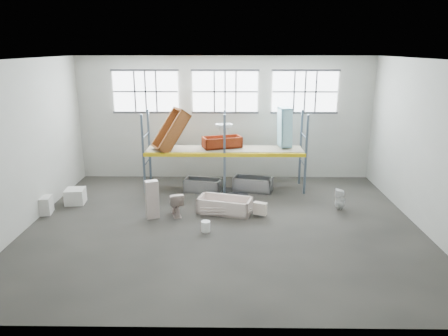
{
  "coord_description": "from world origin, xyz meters",
  "views": [
    {
      "loc": [
        0.17,
        -12.07,
        5.33
      ],
      "look_at": [
        0.0,
        1.5,
        1.4
      ],
      "focal_mm": 33.63,
      "sensor_mm": 36.0,
      "label": 1
    }
  ],
  "objects_px": {
    "rust_tub_flat": "(222,142)",
    "bucket": "(206,226)",
    "carton_near": "(41,205)",
    "blue_tub_upright": "(285,127)",
    "steel_tub_right": "(253,184)",
    "toilet_beige": "(176,203)",
    "steel_tub_left": "(203,185)",
    "cistern_tall": "(152,199)",
    "toilet_white": "(340,199)",
    "bathtub_beige": "(225,205)"
  },
  "relations": [
    {
      "from": "toilet_white",
      "to": "carton_near",
      "type": "height_order",
      "value": "toilet_white"
    },
    {
      "from": "toilet_beige",
      "to": "rust_tub_flat",
      "type": "relative_size",
      "value": 0.55
    },
    {
      "from": "bucket",
      "to": "rust_tub_flat",
      "type": "bearing_deg",
      "value": 84.22
    },
    {
      "from": "toilet_beige",
      "to": "bucket",
      "type": "height_order",
      "value": "toilet_beige"
    },
    {
      "from": "steel_tub_left",
      "to": "toilet_white",
      "type": "bearing_deg",
      "value": -20.04
    },
    {
      "from": "toilet_white",
      "to": "blue_tub_upright",
      "type": "relative_size",
      "value": 0.49
    },
    {
      "from": "cistern_tall",
      "to": "blue_tub_upright",
      "type": "distance_m",
      "value": 5.84
    },
    {
      "from": "bathtub_beige",
      "to": "blue_tub_upright",
      "type": "bearing_deg",
      "value": 65.39
    },
    {
      "from": "cistern_tall",
      "to": "toilet_white",
      "type": "xyz_separation_m",
      "value": [
        6.24,
        0.82,
        -0.26
      ]
    },
    {
      "from": "bathtub_beige",
      "to": "cistern_tall",
      "type": "relative_size",
      "value": 1.4
    },
    {
      "from": "toilet_white",
      "to": "blue_tub_upright",
      "type": "xyz_separation_m",
      "value": [
        -1.66,
        2.35,
        2.03
      ]
    },
    {
      "from": "bathtub_beige",
      "to": "toilet_beige",
      "type": "distance_m",
      "value": 1.63
    },
    {
      "from": "blue_tub_upright",
      "to": "bucket",
      "type": "relative_size",
      "value": 4.65
    },
    {
      "from": "blue_tub_upright",
      "to": "steel_tub_right",
      "type": "bearing_deg",
      "value": -158.8
    },
    {
      "from": "steel_tub_left",
      "to": "carton_near",
      "type": "height_order",
      "value": "carton_near"
    },
    {
      "from": "toilet_white",
      "to": "rust_tub_flat",
      "type": "bearing_deg",
      "value": -108.67
    },
    {
      "from": "steel_tub_left",
      "to": "toilet_beige",
      "type": "bearing_deg",
      "value": -107.72
    },
    {
      "from": "rust_tub_flat",
      "to": "bucket",
      "type": "height_order",
      "value": "rust_tub_flat"
    },
    {
      "from": "bathtub_beige",
      "to": "cistern_tall",
      "type": "xyz_separation_m",
      "value": [
        -2.33,
        -0.46,
        0.37
      ]
    },
    {
      "from": "bathtub_beige",
      "to": "cistern_tall",
      "type": "bearing_deg",
      "value": -153.61
    },
    {
      "from": "steel_tub_right",
      "to": "steel_tub_left",
      "type": "bearing_deg",
      "value": -175.56
    },
    {
      "from": "cistern_tall",
      "to": "bucket",
      "type": "height_order",
      "value": "cistern_tall"
    },
    {
      "from": "steel_tub_right",
      "to": "carton_near",
      "type": "distance_m",
      "value": 7.53
    },
    {
      "from": "toilet_beige",
      "to": "bucket",
      "type": "bearing_deg",
      "value": 113.54
    },
    {
      "from": "steel_tub_left",
      "to": "bucket",
      "type": "relative_size",
      "value": 4.31
    },
    {
      "from": "steel_tub_left",
      "to": "rust_tub_flat",
      "type": "bearing_deg",
      "value": 37.87
    },
    {
      "from": "bucket",
      "to": "carton_near",
      "type": "relative_size",
      "value": 0.48
    },
    {
      "from": "cistern_tall",
      "to": "bucket",
      "type": "relative_size",
      "value": 3.91
    },
    {
      "from": "toilet_white",
      "to": "bucket",
      "type": "xyz_separation_m",
      "value": [
        -4.47,
        -1.85,
        -0.2
      ]
    },
    {
      "from": "toilet_white",
      "to": "blue_tub_upright",
      "type": "distance_m",
      "value": 3.53
    },
    {
      "from": "bathtub_beige",
      "to": "toilet_white",
      "type": "height_order",
      "value": "toilet_white"
    },
    {
      "from": "steel_tub_left",
      "to": "steel_tub_right",
      "type": "bearing_deg",
      "value": 4.44
    },
    {
      "from": "steel_tub_right",
      "to": "rust_tub_flat",
      "type": "relative_size",
      "value": 1.0
    },
    {
      "from": "toilet_white",
      "to": "rust_tub_flat",
      "type": "distance_m",
      "value": 4.88
    },
    {
      "from": "toilet_white",
      "to": "carton_near",
      "type": "relative_size",
      "value": 1.08
    },
    {
      "from": "bucket",
      "to": "toilet_white",
      "type": "bearing_deg",
      "value": 22.51
    },
    {
      "from": "steel_tub_left",
      "to": "steel_tub_right",
      "type": "relative_size",
      "value": 0.95
    },
    {
      "from": "steel_tub_right",
      "to": "toilet_white",
      "type": "bearing_deg",
      "value": -33.44
    },
    {
      "from": "toilet_beige",
      "to": "toilet_white",
      "type": "bearing_deg",
      "value": 169.97
    },
    {
      "from": "bathtub_beige",
      "to": "steel_tub_right",
      "type": "distance_m",
      "value": 2.47
    },
    {
      "from": "cistern_tall",
      "to": "rust_tub_flat",
      "type": "distance_m",
      "value": 3.99
    },
    {
      "from": "steel_tub_left",
      "to": "blue_tub_upright",
      "type": "distance_m",
      "value": 3.82
    },
    {
      "from": "bathtub_beige",
      "to": "cistern_tall",
      "type": "distance_m",
      "value": 2.4
    },
    {
      "from": "toilet_beige",
      "to": "steel_tub_left",
      "type": "xyz_separation_m",
      "value": [
        0.74,
        2.33,
        -0.15
      ]
    },
    {
      "from": "bathtub_beige",
      "to": "steel_tub_right",
      "type": "bearing_deg",
      "value": 79.98
    },
    {
      "from": "toilet_white",
      "to": "cistern_tall",
      "type": "bearing_deg",
      "value": -71.56
    },
    {
      "from": "cistern_tall",
      "to": "steel_tub_left",
      "type": "bearing_deg",
      "value": 38.44
    },
    {
      "from": "rust_tub_flat",
      "to": "toilet_beige",
      "type": "bearing_deg",
      "value": -116.92
    },
    {
      "from": "toilet_white",
      "to": "carton_near",
      "type": "xyz_separation_m",
      "value": [
        -10.0,
        -0.51,
        -0.07
      ]
    },
    {
      "from": "bathtub_beige",
      "to": "carton_near",
      "type": "relative_size",
      "value": 2.62
    }
  ]
}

